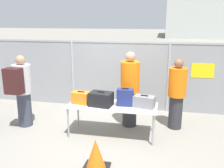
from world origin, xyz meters
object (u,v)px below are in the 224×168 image
Objects in this scene: suitcase_orange at (81,98)px; security_worker_far at (177,93)px; traveler_hooded at (21,89)px; suitcase_grey at (144,102)px; inspection_table at (112,107)px; traffic_cone at (96,156)px; suitcase_black at (101,99)px; utility_trailer at (140,82)px; security_worker_near at (130,89)px; suitcase_navy at (125,97)px.

suitcase_orange is 2.26m from security_worker_far.
traveler_hooded is 3.73m from security_worker_far.
suitcase_orange is 0.89× the size of suitcase_grey.
inspection_table is 1.47m from traffic_cone.
suitcase_black reaches higher than utility_trailer.
security_worker_near is at bearing -89.92° from utility_trailer.
traffic_cone is (0.71, -1.37, -0.59)m from suitcase_orange.
suitcase_black is 1.84m from security_worker_far.
security_worker_far is (1.14, 0.66, -0.03)m from suitcase_navy.
traffic_cone is (-0.01, -1.41, -0.41)m from inspection_table.
traveler_hooded reaches higher than traffic_cone.
suitcase_orange is 0.25× the size of traveler_hooded.
traveler_hooded is 3.05× the size of traffic_cone.
utility_trailer is (2.55, 3.50, -0.56)m from traveler_hooded.
traffic_cone is at bearing -101.70° from suitcase_navy.
suitcase_navy is 0.24× the size of security_worker_far.
security_worker_far is (1.66, 0.79, 0.00)m from suitcase_black.
suitcase_navy is 0.43m from suitcase_grey.
security_worker_far is (1.43, 0.69, 0.21)m from inspection_table.
utility_trailer is (1.02, 3.55, -0.45)m from suitcase_orange.
suitcase_navy is 0.22× the size of security_worker_near.
suitcase_grey is at bearing 6.20° from suitcase_black.
suitcase_grey is 0.85× the size of traffic_cone.
traveler_hooded reaches higher than security_worker_far.
inspection_table is 3.71× the size of suitcase_black.
suitcase_orange is 0.13× the size of utility_trailer.
suitcase_grey is 1.68m from traffic_cone.
inspection_table is at bearing 179.80° from suitcase_grey.
traffic_cone is at bearing -80.18° from suitcase_black.
inspection_table is 3.43× the size of traffic_cone.
traveler_hooded reaches higher than suitcase_black.
suitcase_grey is 0.99m from security_worker_far.
suitcase_navy is 0.69× the size of traffic_cone.
suitcase_navy is at bearing 1.07° from traveler_hooded.
security_worker_far is at bearing 55.58° from traffic_cone.
traveler_hooded reaches higher than utility_trailer.
traveler_hooded is at bearing 179.70° from suitcase_grey.
suitcase_navy reaches higher than utility_trailer.
utility_trailer is at bearing 89.66° from suitcase_navy.
traveler_hooded reaches higher than suitcase_grey.
traveler_hooded is (-2.00, 0.12, 0.09)m from suitcase_black.
security_worker_near is (2.55, 0.60, -0.02)m from traveler_hooded.
suitcase_grey is 0.27× the size of security_worker_near.
inspection_table is at bearing 24.23° from suitcase_black.
suitcase_black is 1.46m from traffic_cone.
suitcase_navy reaches higher than suitcase_black.
suitcase_grey is 0.29× the size of security_worker_far.
security_worker_far is at bearing -170.10° from security_worker_near.
suitcase_grey is (0.95, 0.10, -0.03)m from suitcase_black.
utility_trailer is (-0.40, 3.52, -0.44)m from suitcase_grey.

